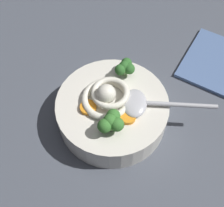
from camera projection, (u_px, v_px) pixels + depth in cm
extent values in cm
cube|color=#474C56|center=(129.00, 130.00, 59.99)|extent=(107.27, 107.27, 3.72)
cylinder|color=silver|center=(112.00, 112.00, 56.86)|extent=(20.70, 20.70, 5.68)
cylinder|color=#B27A33|center=(112.00, 111.00, 56.67)|extent=(18.21, 18.21, 5.22)
torus|color=silver|center=(107.00, 98.00, 54.42)|extent=(9.02, 9.02, 1.24)
torus|color=silver|center=(110.00, 93.00, 53.77)|extent=(9.66, 9.66, 1.12)
sphere|color=silver|center=(107.00, 92.00, 53.06)|extent=(3.50, 3.50, 3.50)
ellipsoid|color=#B7B7BC|center=(132.00, 102.00, 53.67)|extent=(7.20, 6.31, 1.60)
cylinder|color=#B7B7BC|center=(175.00, 104.00, 53.41)|extent=(6.29, 14.23, 0.80)
cylinder|color=#7A9E60|center=(124.00, 72.00, 57.66)|extent=(1.06, 1.06, 1.14)
sphere|color=#2D6628|center=(124.00, 66.00, 56.30)|extent=(2.09, 2.09, 2.09)
sphere|color=#2D6628|center=(126.00, 63.00, 56.97)|extent=(2.09, 2.09, 2.09)
sphere|color=#2D6628|center=(120.00, 70.00, 56.00)|extent=(2.09, 2.09, 2.09)
sphere|color=#2D6628|center=(129.00, 69.00, 56.18)|extent=(2.09, 2.09, 2.09)
cylinder|color=#7A9E60|center=(110.00, 127.00, 51.17)|extent=(1.24, 1.24, 1.33)
sphere|color=#38752D|center=(110.00, 121.00, 49.58)|extent=(2.44, 2.44, 2.44)
sphere|color=#38752D|center=(113.00, 116.00, 50.36)|extent=(2.44, 2.44, 2.44)
sphere|color=#38752D|center=(105.00, 126.00, 49.23)|extent=(2.44, 2.44, 2.44)
sphere|color=#38752D|center=(117.00, 124.00, 49.45)|extent=(2.44, 2.44, 2.44)
cylinder|color=orange|center=(129.00, 118.00, 52.43)|extent=(2.81, 2.81, 0.80)
cylinder|color=orange|center=(88.00, 107.00, 53.59)|extent=(2.97, 2.97, 0.73)
cube|color=#4C6693|center=(217.00, 63.00, 66.49)|extent=(17.06, 14.88, 0.80)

